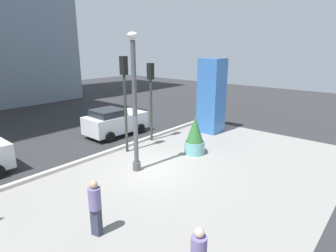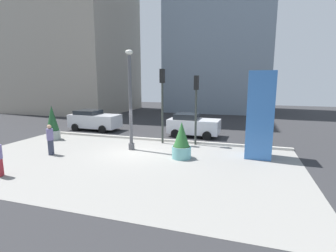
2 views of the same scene
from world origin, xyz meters
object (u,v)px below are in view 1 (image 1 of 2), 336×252
object	(u,v)px
potted_plant_near_right	(195,137)
pedestrian_crossing	(95,205)
art_pillar_blue	(212,96)
traffic_light_far_side	(151,89)
traffic_light_corner	(125,90)
lamp_post	(135,107)
car_curb_east	(115,122)

from	to	relation	value
potted_plant_near_right	pedestrian_crossing	bearing A→B (deg)	-167.89
art_pillar_blue	potted_plant_near_right	world-z (taller)	art_pillar_blue
traffic_light_far_side	pedestrian_crossing	bearing A→B (deg)	-147.33
potted_plant_near_right	traffic_light_far_side	xyz separation A→B (m)	(0.15, 3.19, 2.14)
traffic_light_far_side	traffic_light_corner	size ratio (longest dim) A/B	0.91
lamp_post	traffic_light_corner	size ratio (longest dim) A/B	1.21
potted_plant_near_right	art_pillar_blue	bearing A→B (deg)	20.66
lamp_post	potted_plant_near_right	xyz separation A→B (m)	(3.36, -0.81, -1.98)
potted_plant_near_right	car_curb_east	bearing A→B (deg)	95.30
lamp_post	pedestrian_crossing	bearing A→B (deg)	-148.73
pedestrian_crossing	potted_plant_near_right	bearing A→B (deg)	12.11
lamp_post	art_pillar_blue	size ratio (longest dim) A/B	1.27
potted_plant_near_right	traffic_light_far_side	size ratio (longest dim) A/B	0.45
art_pillar_blue	traffic_light_far_side	world-z (taller)	art_pillar_blue
potted_plant_near_right	car_curb_east	xyz separation A→B (m)	(-0.53, 5.68, -0.05)
traffic_light_far_side	art_pillar_blue	bearing A→B (deg)	-24.05
lamp_post	traffic_light_corner	bearing A→B (deg)	57.98
potted_plant_near_right	pedestrian_crossing	distance (m)	7.43
traffic_light_far_side	traffic_light_corner	bearing A→B (deg)	-172.61
lamp_post	traffic_light_far_side	size ratio (longest dim) A/B	1.32
art_pillar_blue	traffic_light_far_side	xyz separation A→B (m)	(-3.81, 1.70, 0.70)
potted_plant_near_right	pedestrian_crossing	xyz separation A→B (m)	(-7.26, -1.56, 0.06)
potted_plant_near_right	pedestrian_crossing	world-z (taller)	potted_plant_near_right
art_pillar_blue	pedestrian_crossing	bearing A→B (deg)	-164.79
art_pillar_blue	potted_plant_near_right	xyz separation A→B (m)	(-3.96, -1.49, -1.43)
lamp_post	traffic_light_far_side	world-z (taller)	lamp_post
lamp_post	traffic_light_far_side	xyz separation A→B (m)	(3.51, 2.38, 0.16)
car_curb_east	pedestrian_crossing	distance (m)	9.89
art_pillar_blue	car_curb_east	xyz separation A→B (m)	(-4.49, 4.19, -1.48)
art_pillar_blue	traffic_light_corner	world-z (taller)	traffic_light_corner
traffic_light_corner	traffic_light_far_side	bearing A→B (deg)	7.39
potted_plant_near_right	traffic_light_corner	bearing A→B (deg)	125.17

